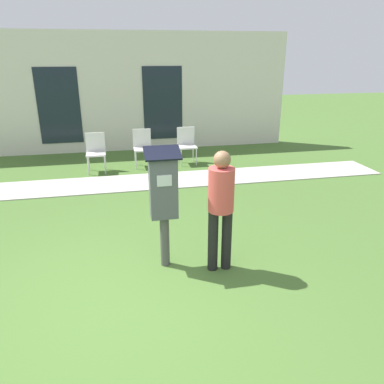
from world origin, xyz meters
The scene contains 8 objects.
ground_plane centered at (0.00, 0.00, 0.00)m, with size 40.00×40.00×0.00m, color #476B2D.
sidewalk centered at (0.00, 4.18, 0.01)m, with size 12.00×1.10×0.02m.
building_facade centered at (0.00, 7.24, 1.60)m, with size 10.00×0.26×3.20m.
parking_meter centered at (0.55, 0.76, 1.02)m, with size 0.44×0.31×1.59m.
person_standing centered at (1.23, 0.53, 0.93)m, with size 0.32×0.32×1.58m.
outdoor_chair_left centered at (-0.45, 5.25, 0.53)m, with size 0.44×0.44×0.90m.
outdoor_chair_middle centered at (0.66, 5.48, 0.53)m, with size 0.44×0.44×0.90m.
outdoor_chair_right centered at (1.76, 5.50, 0.53)m, with size 0.44×0.44×0.90m.
Camera 1 is at (0.01, -3.56, 2.67)m, focal length 35.00 mm.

